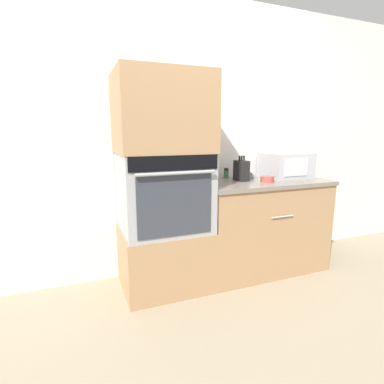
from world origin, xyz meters
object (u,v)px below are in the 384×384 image
object	(u,v)px
microwave	(285,165)
condiment_jar_far	(253,175)
knife_block	(241,171)
condiment_jar_mid	(245,173)
bowl	(267,179)
wall_oven	(164,192)
condiment_jar_near	(215,179)
condiment_jar_back	(226,173)

from	to	relation	value
microwave	condiment_jar_far	world-z (taller)	microwave
knife_block	condiment_jar_mid	distance (m)	0.23
bowl	condiment_jar_far	distance (m)	0.22
wall_oven	condiment_jar_near	world-z (taller)	wall_oven
bowl	condiment_jar_far	size ratio (longest dim) A/B	1.91
condiment_jar_mid	condiment_jar_back	size ratio (longest dim) A/B	0.82
condiment_jar_mid	condiment_jar_far	world-z (taller)	condiment_jar_mid
knife_block	condiment_jar_near	bearing A→B (deg)	-167.70
bowl	condiment_jar_far	xyz separation A→B (m)	(-0.01, 0.22, 0.00)
microwave	condiment_jar_near	distance (m)	0.83
bowl	condiment_jar_far	bearing A→B (deg)	93.42
bowl	condiment_jar_near	size ratio (longest dim) A/B	1.55
condiment_jar_near	condiment_jar_mid	xyz separation A→B (m)	(0.44, 0.23, 0.00)
condiment_jar_back	bowl	bearing A→B (deg)	-54.34
microwave	condiment_jar_mid	bearing A→B (deg)	159.23
knife_block	bowl	xyz separation A→B (m)	(0.18, -0.15, -0.07)
wall_oven	condiment_jar_near	distance (m)	0.47
condiment_jar_back	knife_block	bearing A→B (deg)	-72.23
condiment_jar_back	condiment_jar_mid	bearing A→B (deg)	-4.11
knife_block	condiment_jar_far	world-z (taller)	knife_block
condiment_jar_back	condiment_jar_far	bearing A→B (deg)	-27.10
wall_oven	condiment_jar_mid	bearing A→B (deg)	14.25
wall_oven	condiment_jar_far	size ratio (longest dim) A/B	10.97
condiment_jar_mid	bowl	bearing A→B (deg)	-83.59
condiment_jar_mid	knife_block	bearing A→B (deg)	-130.80
wall_oven	condiment_jar_far	world-z (taller)	wall_oven
microwave	bowl	bearing A→B (deg)	-152.01
wall_oven	bowl	bearing A→B (deg)	-5.40
knife_block	condiment_jar_back	bearing A→B (deg)	107.77
knife_block	condiment_jar_far	xyz separation A→B (m)	(0.17, 0.07, -0.06)
condiment_jar_near	condiment_jar_mid	world-z (taller)	condiment_jar_mid
knife_block	condiment_jar_back	world-z (taller)	knife_block
condiment_jar_back	condiment_jar_near	bearing A→B (deg)	-134.15
wall_oven	condiment_jar_back	size ratio (longest dim) A/B	7.09
bowl	condiment_jar_mid	size ratio (longest dim) A/B	1.50
condiment_jar_mid	condiment_jar_back	bearing A→B (deg)	175.89
condiment_jar_near	condiment_jar_back	xyz separation A→B (m)	(0.24, 0.25, 0.01)
microwave	condiment_jar_near	bearing A→B (deg)	-173.54
condiment_jar_mid	condiment_jar_far	size ratio (longest dim) A/B	1.27
bowl	condiment_jar_back	distance (m)	0.41
knife_block	condiment_jar_near	distance (m)	0.31
knife_block	condiment_jar_far	bearing A→B (deg)	21.68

